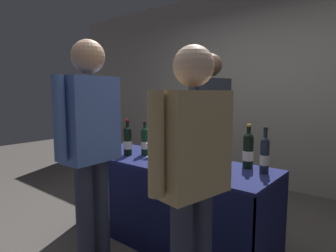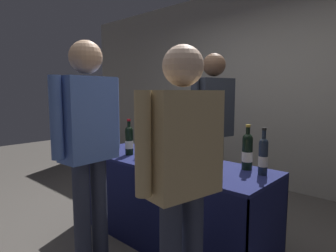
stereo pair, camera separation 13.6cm
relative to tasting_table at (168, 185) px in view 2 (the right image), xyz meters
name	(u,v)px [view 2 (the right image)]	position (x,y,z in m)	size (l,w,h in m)	color
ground_plane	(168,239)	(0.00, 0.00, -0.50)	(12.00, 12.00, 0.00)	#514C47
back_partition	(270,86)	(0.00, 2.09, 0.90)	(7.78, 0.12, 2.81)	#9E998E
tasting_table	(168,185)	(0.00, 0.00, 0.00)	(1.85, 0.64, 0.73)	#191E51
featured_wine_bottle	(247,151)	(0.65, 0.19, 0.37)	(0.08, 0.08, 0.35)	black
display_bottle_0	(215,157)	(0.57, -0.14, 0.37)	(0.08, 0.08, 0.31)	#38230F
display_bottle_1	(263,155)	(0.80, 0.13, 0.37)	(0.07, 0.07, 0.34)	#192333
display_bottle_2	(146,141)	(-0.30, 0.02, 0.36)	(0.07, 0.07, 0.31)	black
display_bottle_3	(129,140)	(-0.42, -0.09, 0.37)	(0.08, 0.08, 0.34)	black
display_bottle_4	(180,143)	(-0.01, 0.18, 0.35)	(0.07, 0.07, 0.30)	#192333
display_bottle_5	(168,146)	(0.07, -0.07, 0.37)	(0.07, 0.07, 0.33)	black
wine_glass_near_vendor	(151,147)	(-0.20, -0.02, 0.32)	(0.07, 0.07, 0.13)	silver
wine_glass_mid	(156,143)	(-0.28, 0.13, 0.33)	(0.07, 0.07, 0.14)	silver
vendor_presenter	(213,119)	(-0.01, 0.72, 0.53)	(0.30, 0.57, 1.72)	#4C4233
taster_foreground_right	(88,137)	(-0.13, -0.70, 0.50)	(0.23, 0.56, 1.68)	#2D3347
taster_foreground_left	(182,167)	(0.71, -0.66, 0.43)	(0.28, 0.56, 1.56)	#2D3347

